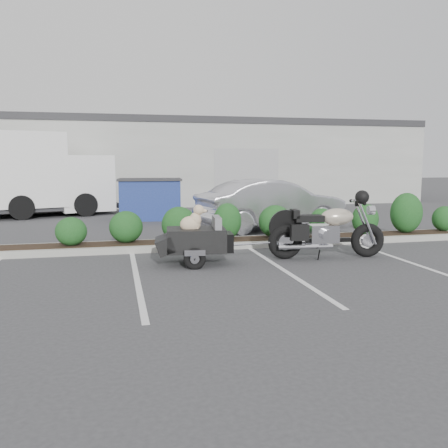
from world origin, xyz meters
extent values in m
plane|color=#38383A|center=(0.00, 0.00, 0.00)|extent=(90.00, 90.00, 0.00)
cube|color=#9E9E93|center=(1.00, 2.20, 0.07)|extent=(12.00, 1.00, 0.15)
cube|color=#9EA099|center=(0.00, 17.00, 2.00)|extent=(26.00, 10.00, 4.00)
torus|color=black|center=(1.59, 0.44, 0.36)|extent=(0.74, 0.26, 0.72)
torus|color=black|center=(3.36, 0.25, 0.36)|extent=(0.74, 0.26, 0.72)
cylinder|color=silver|center=(1.59, 0.44, 0.36)|extent=(0.32, 0.16, 0.30)
cylinder|color=silver|center=(3.36, 0.25, 0.36)|extent=(0.27, 0.14, 0.26)
cylinder|color=silver|center=(3.28, 0.15, 0.76)|extent=(0.47, 0.10, 0.96)
cylinder|color=silver|center=(3.30, 0.37, 0.76)|extent=(0.47, 0.10, 0.96)
cylinder|color=silver|center=(3.12, 0.28, 1.17)|extent=(0.12, 0.76, 0.04)
cylinder|color=silver|center=(3.42, 0.25, 1.00)|extent=(0.15, 0.21, 0.19)
sphere|color=black|center=(3.04, -0.04, 1.30)|extent=(0.31, 0.31, 0.28)
cube|color=silver|center=(2.40, 0.36, 0.52)|extent=(0.63, 0.43, 0.37)
cube|color=black|center=(2.50, 0.35, 0.38)|extent=(0.98, 0.21, 0.09)
ellipsoid|color=beige|center=(2.69, 0.33, 0.87)|extent=(0.75, 0.48, 0.36)
cube|color=black|center=(2.07, 0.39, 0.84)|extent=(0.63, 0.39, 0.13)
cube|color=black|center=(1.78, 0.42, 0.94)|extent=(0.16, 0.34, 0.17)
cylinder|color=silver|center=(1.95, 0.21, 0.28)|extent=(1.14, 0.22, 0.10)
cylinder|color=silver|center=(1.99, 0.60, 0.28)|extent=(1.14, 0.22, 0.10)
cube|color=black|center=(1.77, 0.12, 0.59)|extent=(0.38, 0.19, 0.32)
cube|color=black|center=(-0.30, 0.35, 0.49)|extent=(1.21, 0.90, 0.45)
cube|color=slate|center=(0.11, 0.31, 0.78)|extent=(0.20, 0.68, 0.32)
cube|color=slate|center=(-0.25, 0.35, 0.60)|extent=(0.82, 0.75, 0.04)
cube|color=black|center=(-0.89, 0.41, 0.41)|extent=(0.49, 0.82, 0.40)
cube|color=black|center=(0.30, 0.29, 0.43)|extent=(0.27, 0.56, 0.37)
torus|color=black|center=(-0.40, -0.09, 0.19)|extent=(0.43, 0.16, 0.42)
torus|color=black|center=(-0.30, 0.81, 0.19)|extent=(0.43, 0.16, 0.42)
cube|color=silver|center=(-0.41, -0.15, 0.32)|extent=(0.40, 0.13, 0.11)
cube|color=silver|center=(-0.30, 0.86, 0.32)|extent=(0.40, 0.13, 0.11)
cylinder|color=black|center=(-0.35, 0.36, 0.19)|extent=(0.15, 0.97, 0.04)
cylinder|color=silver|center=(0.56, 0.26, 0.36)|extent=(0.65, 0.11, 0.04)
ellipsoid|color=#D0B38C|center=(-0.41, 0.35, 0.80)|extent=(0.43, 0.32, 0.32)
ellipsoid|color=#D0B38C|center=(-0.31, 0.34, 0.88)|extent=(0.26, 0.24, 0.30)
sphere|color=#D0B38C|center=(-0.25, 0.33, 1.08)|extent=(0.23, 0.23, 0.21)
ellipsoid|color=#D0B38C|center=(-0.15, 0.32, 1.05)|extent=(0.16, 0.10, 0.08)
sphere|color=black|center=(-0.09, 0.32, 1.05)|extent=(0.04, 0.04, 0.04)
ellipsoid|color=#D0B38C|center=(-0.30, 0.28, 1.10)|extent=(0.06, 0.05, 0.11)
ellipsoid|color=#D0B38C|center=(-0.28, 0.40, 1.10)|extent=(0.06, 0.05, 0.11)
cylinder|color=#D0B38C|center=(-0.29, 0.27, 0.68)|extent=(0.05, 0.05, 0.13)
cylinder|color=#D0B38C|center=(-0.27, 0.40, 0.68)|extent=(0.05, 0.05, 0.13)
imported|color=silver|center=(2.74, 4.70, 0.74)|extent=(4.75, 2.52, 1.49)
cube|color=navy|center=(-0.63, 8.01, 0.69)|extent=(2.16, 1.54, 1.37)
cube|color=#2D2D30|center=(-0.63, 8.01, 1.40)|extent=(2.29, 1.66, 0.07)
cube|color=white|center=(-3.03, 10.53, 1.20)|extent=(2.48, 2.67, 2.11)
cube|color=black|center=(-3.03, 10.53, 0.91)|extent=(0.61, 1.76, 0.96)
cube|color=#2D2D30|center=(-5.14, 9.88, 0.34)|extent=(7.03, 3.98, 0.19)
cylinder|color=black|center=(-2.91, 9.46, 0.43)|extent=(0.90, 0.51, 0.86)
cylinder|color=black|center=(-3.52, 11.48, 0.43)|extent=(0.90, 0.51, 0.86)
cylinder|color=black|center=(-5.01, 8.82, 0.43)|extent=(0.90, 0.51, 0.86)
cylinder|color=black|center=(-5.63, 10.83, 0.43)|extent=(0.90, 0.51, 0.86)
camera|label=1|loc=(-1.82, -8.71, 2.00)|focal=38.00mm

